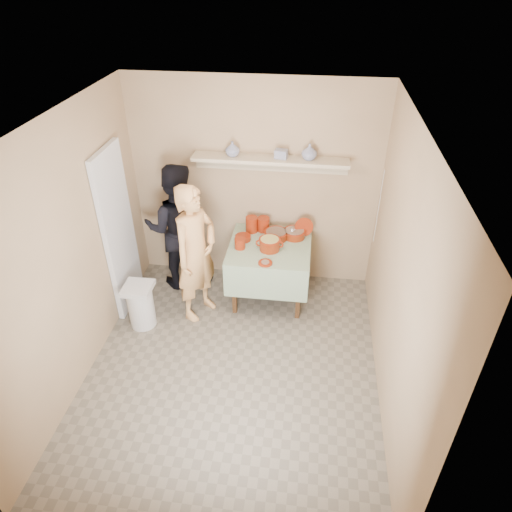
# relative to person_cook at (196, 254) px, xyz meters

# --- Properties ---
(ground) EXTENTS (3.50, 3.50, 0.00)m
(ground) POSITION_rel_person_cook_xyz_m (0.55, -0.87, -0.84)
(ground) COLOR #73695A
(ground) RESTS_ON ground
(tile_panel) EXTENTS (0.06, 0.70, 2.00)m
(tile_panel) POSITION_rel_person_cook_xyz_m (-0.91, 0.08, 0.16)
(tile_panel) COLOR silver
(tile_panel) RESTS_ON ground
(plate_stack_a) EXTENTS (0.15, 0.15, 0.20)m
(plate_stack_a) POSITION_rel_person_cook_xyz_m (0.54, 0.70, 0.02)
(plate_stack_a) COLOR maroon
(plate_stack_a) RESTS_ON serving_table
(plate_stack_b) EXTENTS (0.15, 0.15, 0.18)m
(plate_stack_b) POSITION_rel_person_cook_xyz_m (0.68, 0.74, 0.01)
(plate_stack_b) COLOR maroon
(plate_stack_b) RESTS_ON serving_table
(bowl_stack) EXTENTS (0.13, 0.13, 0.13)m
(bowl_stack) POSITION_rel_person_cook_xyz_m (0.45, 0.31, -0.02)
(bowl_stack) COLOR maroon
(bowl_stack) RESTS_ON serving_table
(empty_bowl) EXTENTS (0.19, 0.19, 0.06)m
(empty_bowl) POSITION_rel_person_cook_xyz_m (0.46, 0.49, -0.05)
(empty_bowl) COLOR maroon
(empty_bowl) RESTS_ON serving_table
(propped_lid) EXTENTS (0.24, 0.15, 0.22)m
(propped_lid) POSITION_rel_person_cook_xyz_m (1.18, 0.69, 0.04)
(propped_lid) COLOR maroon
(propped_lid) RESTS_ON serving_table
(vase_right) EXTENTS (0.22, 0.22, 0.18)m
(vase_right) POSITION_rel_person_cook_xyz_m (1.19, 0.77, 0.97)
(vase_right) COLOR navy
(vase_right) RESTS_ON wall_shelf
(vase_left) EXTENTS (0.23, 0.23, 0.17)m
(vase_left) POSITION_rel_person_cook_xyz_m (0.31, 0.76, 0.96)
(vase_left) COLOR navy
(vase_left) RESTS_ON wall_shelf
(ceramic_box) EXTENTS (0.16, 0.12, 0.10)m
(ceramic_box) POSITION_rel_person_cook_xyz_m (0.87, 0.76, 0.93)
(ceramic_box) COLOR navy
(ceramic_box) RESTS_ON wall_shelf
(person_cook) EXTENTS (0.64, 0.73, 1.68)m
(person_cook) POSITION_rel_person_cook_xyz_m (0.00, 0.00, 0.00)
(person_cook) COLOR tan
(person_cook) RESTS_ON ground
(person_helper) EXTENTS (0.90, 0.76, 1.66)m
(person_helper) POSITION_rel_person_cook_xyz_m (-0.37, 0.56, -0.01)
(person_helper) COLOR black
(person_helper) RESTS_ON ground
(room_shell) EXTENTS (3.04, 3.54, 2.62)m
(room_shell) POSITION_rel_person_cook_xyz_m (0.55, -0.87, 0.77)
(room_shell) COLOR tan
(room_shell) RESTS_ON ground
(serving_table) EXTENTS (0.97, 0.97, 0.76)m
(serving_table) POSITION_rel_person_cook_xyz_m (0.80, 0.41, -0.20)
(serving_table) COLOR #4C2D16
(serving_table) RESTS_ON ground
(cazuela_meat_a) EXTENTS (0.30, 0.30, 0.10)m
(cazuela_meat_a) POSITION_rel_person_cook_xyz_m (0.85, 0.58, -0.02)
(cazuela_meat_a) COLOR #631A09
(cazuela_meat_a) RESTS_ON serving_table
(cazuela_meat_b) EXTENTS (0.28, 0.28, 0.10)m
(cazuela_meat_b) POSITION_rel_person_cook_xyz_m (1.08, 0.63, -0.02)
(cazuela_meat_b) COLOR #631A09
(cazuela_meat_b) RESTS_ON serving_table
(ladle) EXTENTS (0.08, 0.26, 0.19)m
(ladle) POSITION_rel_person_cook_xyz_m (1.05, 0.61, 0.03)
(ladle) COLOR silver
(ladle) RESTS_ON cazuela_meat_b
(cazuela_rice) EXTENTS (0.33, 0.25, 0.14)m
(cazuela_rice) POSITION_rel_person_cook_xyz_m (0.80, 0.32, 0.00)
(cazuela_rice) COLOR #631A09
(cazuela_rice) RESTS_ON serving_table
(front_plate) EXTENTS (0.16, 0.16, 0.03)m
(front_plate) POSITION_rel_person_cook_xyz_m (0.79, 0.02, -0.07)
(front_plate) COLOR maroon
(front_plate) RESTS_ON serving_table
(wall_shelf) EXTENTS (1.80, 0.25, 0.21)m
(wall_shelf) POSITION_rel_person_cook_xyz_m (0.75, 0.79, 0.83)
(wall_shelf) COLOR #C1AF8F
(wall_shelf) RESTS_ON room_shell
(trash_bin) EXTENTS (0.32, 0.32, 0.56)m
(trash_bin) POSITION_rel_person_cook_xyz_m (-0.62, -0.31, -0.56)
(trash_bin) COLOR silver
(trash_bin) RESTS_ON ground
(electrical_cord) EXTENTS (0.01, 0.05, 0.90)m
(electrical_cord) POSITION_rel_person_cook_xyz_m (2.02, 0.61, 0.41)
(electrical_cord) COLOR silver
(electrical_cord) RESTS_ON wall_shelf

